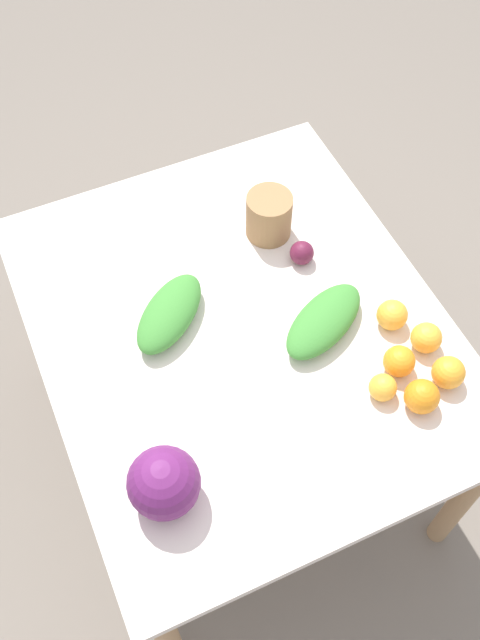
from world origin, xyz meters
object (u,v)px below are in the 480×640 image
Objects in this scene: cabbage_purple at (164,483)px; orange_5 at (392,315)px; paper_bag at (269,216)px; orange_1 at (399,361)px; beet_root at (302,253)px; greens_bunch_chard at (170,313)px; orange_3 at (426,338)px; orange_0 at (383,387)px; orange_4 at (422,397)px; greens_bunch_dandelion at (324,321)px; orange_2 at (448,372)px.

orange_5 is (-0.19, 0.67, -0.04)m from cabbage_purple.
paper_bag is 1.71× the size of orange_1.
greens_bunch_chard is at bearing -84.19° from beet_root.
orange_5 reaches higher than orange_3.
paper_bag reaches higher than orange_0.
orange_1 reaches higher than beet_root.
orange_5 reaches higher than beet_root.
orange_1 reaches higher than orange_0.
orange_0 is 0.09m from orange_4.
paper_bag is at bearing -158.55° from orange_3.
orange_1 is at bearing 31.57° from greens_bunch_dandelion.
paper_bag reaches higher than orange_2.
orange_3 is (0.15, 0.20, 0.00)m from greens_bunch_dandelion.
orange_2 reaches higher than orange_0.
orange_4 is at bearing -36.15° from orange_3.
orange_5 is (0.40, 0.15, -0.03)m from paper_bag.
beet_root is at bearing -156.90° from orange_3.
beet_root is (-0.04, 0.39, -0.00)m from greens_bunch_chard.
orange_1 is at bearing 8.69° from beet_root.
orange_0 is (-0.02, 0.55, -0.05)m from cabbage_purple.
beet_root is at bearing 16.52° from paper_bag.
orange_2 is 0.20m from orange_5.
orange_5 is (-0.12, 0.05, 0.00)m from orange_1.
greens_bunch_dandelion is at bearing -12.67° from beet_root.
cabbage_purple reaches higher than greens_bunch_dandelion.
beet_root is 0.50m from orange_4.
orange_3 is (-0.10, 0.72, -0.04)m from cabbage_purple.
greens_bunch_chard is (-0.42, 0.17, -0.04)m from cabbage_purple.
orange_3 is at bearing 97.76° from cabbage_purple.
greens_bunch_chard is 0.55m from orange_0.
greens_bunch_dandelion is at bearing -169.78° from orange_0.
paper_bag is 0.56m from orange_0.
paper_bag reaches higher than orange_3.
cabbage_purple is 2.06× the size of orange_3.
orange_1 is at bearing 10.64° from paper_bag.
orange_4 reaches higher than orange_5.
orange_2 is at bearing 51.59° from greens_bunch_chard.
paper_bag is 1.72× the size of orange_3.
greens_bunch_chard is 0.39m from beet_root.
orange_0 is at bearing -101.20° from orange_2.
orange_0 is at bearing -1.18° from beet_root.
greens_bunch_chard is 0.96× the size of greens_bunch_dandelion.
paper_bag is 1.98× the size of orange_0.
greens_bunch_dandelion is 0.32m from orange_2.
cabbage_purple reaches higher than orange_5.
orange_4 is at bearing 8.69° from paper_bag.
orange_5 is (-0.20, -0.04, -0.00)m from orange_2.
cabbage_purple is 0.57m from greens_bunch_dandelion.
cabbage_purple is at bearing -93.29° from orange_4.
orange_4 reaches higher than orange_1.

